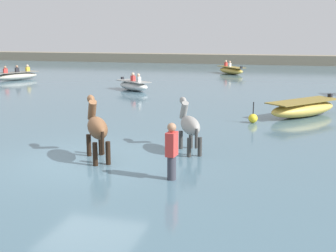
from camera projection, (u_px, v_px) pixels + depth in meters
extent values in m
plane|color=#756B56|center=(90.00, 172.00, 11.37)|extent=(120.00, 120.00, 0.00)
cube|color=#476675|center=(179.00, 106.00, 20.79)|extent=(90.00, 90.00, 0.32)
ellipsoid|color=gray|center=(190.00, 125.00, 11.90)|extent=(0.96, 1.29, 0.50)
cylinder|color=#31312F|center=(181.00, 145.00, 12.42)|extent=(0.12, 0.12, 0.84)
cylinder|color=#31312F|center=(191.00, 145.00, 12.49)|extent=(0.12, 0.12, 0.84)
cylinder|color=#31312F|center=(189.00, 153.00, 11.60)|extent=(0.12, 0.12, 0.84)
cylinder|color=#31312F|center=(200.00, 153.00, 11.66)|extent=(0.12, 0.12, 0.84)
cylinder|color=gray|center=(184.00, 110.00, 12.46)|extent=(0.39, 0.49, 0.57)
ellipsoid|color=gray|center=(183.00, 101.00, 12.52)|extent=(0.36, 0.46, 0.21)
cylinder|color=#31312F|center=(196.00, 138.00, 11.39)|extent=(0.08, 0.08, 0.53)
ellipsoid|color=brown|center=(97.00, 128.00, 11.15)|extent=(1.15, 1.37, 0.54)
cylinder|color=black|center=(89.00, 151.00, 11.68)|extent=(0.13, 0.13, 0.92)
cylinder|color=black|center=(101.00, 150.00, 11.79)|extent=(0.13, 0.13, 0.92)
cylinder|color=black|center=(95.00, 161.00, 10.81)|extent=(0.13, 0.13, 0.92)
cylinder|color=black|center=(108.00, 159.00, 10.92)|extent=(0.13, 0.13, 0.92)
cylinder|color=brown|center=(92.00, 110.00, 11.73)|extent=(0.46, 0.53, 0.62)
ellipsoid|color=brown|center=(91.00, 99.00, 11.80)|extent=(0.42, 0.49, 0.23)
cylinder|color=black|center=(103.00, 143.00, 10.61)|extent=(0.09, 0.09, 0.58)
ellipsoid|color=#B2AD9E|center=(17.00, 76.00, 30.77)|extent=(2.28, 3.26, 0.53)
cube|color=slate|center=(16.00, 72.00, 30.72)|extent=(2.19, 3.13, 0.04)
cube|color=gold|center=(28.00, 69.00, 31.31)|extent=(0.28, 0.31, 0.30)
sphere|color=beige|center=(27.00, 66.00, 31.26)|extent=(0.18, 0.18, 0.18)
cube|color=#232328|center=(17.00, 70.00, 30.60)|extent=(0.28, 0.31, 0.30)
sphere|color=#A37556|center=(17.00, 67.00, 30.55)|extent=(0.18, 0.18, 0.18)
cube|color=red|center=(5.00, 71.00, 29.94)|extent=(0.28, 0.31, 0.30)
sphere|color=#A37556|center=(5.00, 67.00, 29.89)|extent=(0.18, 0.18, 0.18)
ellipsoid|color=gold|center=(231.00, 71.00, 35.44)|extent=(2.72, 2.99, 0.55)
cube|color=olive|center=(231.00, 67.00, 35.38)|extent=(2.61, 2.87, 0.04)
cube|color=black|center=(241.00, 67.00, 34.06)|extent=(0.20, 0.19, 0.18)
cube|color=red|center=(226.00, 64.00, 36.12)|extent=(0.30, 0.32, 0.30)
sphere|color=beige|center=(226.00, 61.00, 36.07)|extent=(0.18, 0.18, 0.18)
cube|color=white|center=(230.00, 65.00, 35.29)|extent=(0.30, 0.32, 0.30)
sphere|color=tan|center=(230.00, 62.00, 35.24)|extent=(0.18, 0.18, 0.18)
ellipsoid|color=gold|center=(303.00, 109.00, 17.25)|extent=(3.10, 3.37, 0.60)
cube|color=olive|center=(304.00, 101.00, 17.18)|extent=(2.97, 3.24, 0.04)
cube|color=black|center=(330.00, 96.00, 18.10)|extent=(0.20, 0.20, 0.18)
ellipsoid|color=silver|center=(134.00, 86.00, 25.17)|extent=(2.54, 2.23, 0.51)
cube|color=gray|center=(133.00, 81.00, 25.11)|extent=(2.44, 2.14, 0.04)
cube|color=black|center=(122.00, 78.00, 26.01)|extent=(0.19, 0.20, 0.18)
cube|color=white|center=(138.00, 79.00, 24.47)|extent=(0.32, 0.30, 0.30)
sphere|color=beige|center=(138.00, 75.00, 24.42)|extent=(0.18, 0.18, 0.18)
cube|color=red|center=(133.00, 78.00, 25.06)|extent=(0.32, 0.30, 0.30)
sphere|color=beige|center=(133.00, 74.00, 25.01)|extent=(0.18, 0.18, 0.18)
cylinder|color=#383842|center=(172.00, 175.00, 9.79)|extent=(0.20, 0.20, 0.88)
cube|color=red|center=(172.00, 144.00, 9.64)|extent=(0.23, 0.34, 0.54)
sphere|color=#A37556|center=(172.00, 127.00, 9.56)|extent=(0.20, 0.20, 0.20)
sphere|color=yellow|center=(253.00, 118.00, 16.01)|extent=(0.34, 0.34, 0.34)
cylinder|color=black|center=(253.00, 108.00, 15.92)|extent=(0.04, 0.04, 0.44)
cube|color=gray|center=(240.00, 61.00, 47.39)|extent=(80.00, 2.40, 1.33)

